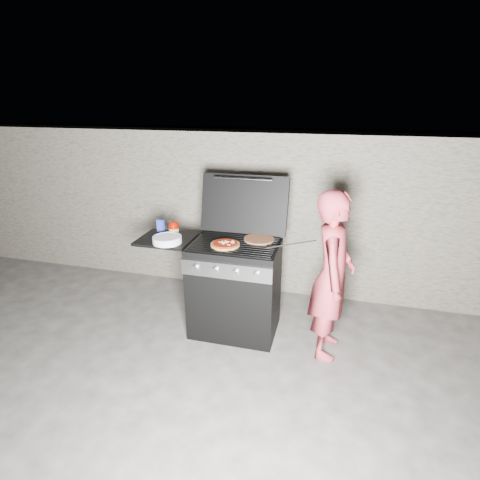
% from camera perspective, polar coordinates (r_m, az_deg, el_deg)
% --- Properties ---
extents(ground, '(50.00, 50.00, 0.00)m').
position_cam_1_polar(ground, '(3.80, -0.75, -13.40)').
color(ground, '#3E3A36').
extents(stone_wall, '(8.00, 0.35, 1.80)m').
position_cam_1_polar(stone_wall, '(4.34, 2.85, 4.29)').
color(stone_wall, slate).
rests_on(stone_wall, ground).
extents(gas_grill, '(1.34, 0.79, 0.91)m').
position_cam_1_polar(gas_grill, '(3.63, -4.62, -6.86)').
color(gas_grill, black).
rests_on(gas_grill, ground).
extents(pizza_topped, '(0.30, 0.30, 0.03)m').
position_cam_1_polar(pizza_topped, '(3.32, -2.27, -0.62)').
color(pizza_topped, '#AA8F4A').
rests_on(pizza_topped, gas_grill).
extents(pizza_plain, '(0.32, 0.32, 0.01)m').
position_cam_1_polar(pizza_plain, '(3.46, 2.90, 0.13)').
color(pizza_plain, '#C48050').
rests_on(pizza_plain, gas_grill).
extents(sauce_jar, '(0.11, 0.11, 0.14)m').
position_cam_1_polar(sauce_jar, '(3.61, -10.06, 1.67)').
color(sauce_jar, '#730A00').
rests_on(sauce_jar, gas_grill).
extents(blue_carton, '(0.07, 0.04, 0.14)m').
position_cam_1_polar(blue_carton, '(3.69, -11.98, 2.00)').
color(blue_carton, '#2431A3').
rests_on(blue_carton, gas_grill).
extents(plate_stack, '(0.34, 0.34, 0.06)m').
position_cam_1_polar(plate_stack, '(3.47, -11.04, 0.06)').
color(plate_stack, white).
rests_on(plate_stack, gas_grill).
extents(person, '(0.37, 0.55, 1.48)m').
position_cam_1_polar(person, '(3.25, 13.85, -5.37)').
color(person, '#B53641').
rests_on(person, ground).
extents(tongs, '(0.42, 0.11, 0.09)m').
position_cam_1_polar(tongs, '(3.27, 7.82, -0.66)').
color(tongs, black).
rests_on(tongs, gas_grill).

